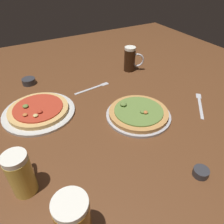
# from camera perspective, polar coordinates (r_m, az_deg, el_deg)

# --- Properties ---
(ground_plane) EXTENTS (2.40, 2.40, 0.03)m
(ground_plane) POSITION_cam_1_polar(r_m,az_deg,el_deg) (1.01, 0.00, -1.58)
(ground_plane) COLOR brown
(pizza_plate_near) EXTENTS (0.30, 0.30, 0.05)m
(pizza_plate_near) POSITION_cam_1_polar(r_m,az_deg,el_deg) (1.00, 7.04, -0.38)
(pizza_plate_near) COLOR #B2B2B7
(pizza_plate_near) RESTS_ON ground_plane
(pizza_plate_far) EXTENTS (0.34, 0.34, 0.05)m
(pizza_plate_far) POSITION_cam_1_polar(r_m,az_deg,el_deg) (1.07, -18.95, 0.38)
(pizza_plate_far) COLOR silver
(pizza_plate_far) RESTS_ON ground_plane
(beer_mug_dark) EXTENTS (0.08, 0.13, 0.16)m
(beer_mug_dark) POSITION_cam_1_polar(r_m,az_deg,el_deg) (0.73, -23.18, -14.71)
(beer_mug_dark) COLOR gold
(beer_mug_dark) RESTS_ON ground_plane
(beer_mug_amber) EXTENTS (0.09, 0.15, 0.17)m
(beer_mug_amber) POSITION_cam_1_polar(r_m,az_deg,el_deg) (0.60, -10.01, -27.16)
(beer_mug_amber) COLOR #9E6619
(beer_mug_amber) RESTS_ON ground_plane
(beer_mug_pale) EXTENTS (0.12, 0.08, 0.15)m
(beer_mug_pale) POSITION_cam_1_polar(r_m,az_deg,el_deg) (1.39, 4.96, 13.85)
(beer_mug_pale) COLOR black
(beer_mug_pale) RESTS_ON ground_plane
(ramekin_sauce) EXTENTS (0.05, 0.05, 0.03)m
(ramekin_sauce) POSITION_cam_1_polar(r_m,az_deg,el_deg) (0.82, 22.59, -14.63)
(ramekin_sauce) COLOR #333338
(ramekin_sauce) RESTS_ON ground_plane
(ramekin_butter) EXTENTS (0.07, 0.07, 0.03)m
(ramekin_butter) POSITION_cam_1_polar(r_m,az_deg,el_deg) (1.33, -21.29, 7.64)
(ramekin_butter) COLOR #333338
(ramekin_butter) RESTS_ON ground_plane
(fork_left) EXTENTS (0.17, 0.18, 0.01)m
(fork_left) POSITION_cam_1_polar(r_m,az_deg,el_deg) (1.16, 22.42, 1.84)
(fork_left) COLOR silver
(fork_left) RESTS_ON ground_plane
(fork_spare) EXTENTS (0.21, 0.04, 0.01)m
(fork_spare) POSITION_cam_1_polar(r_m,az_deg,el_deg) (1.21, -5.07, 6.43)
(fork_spare) COLOR silver
(fork_spare) RESTS_ON ground_plane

